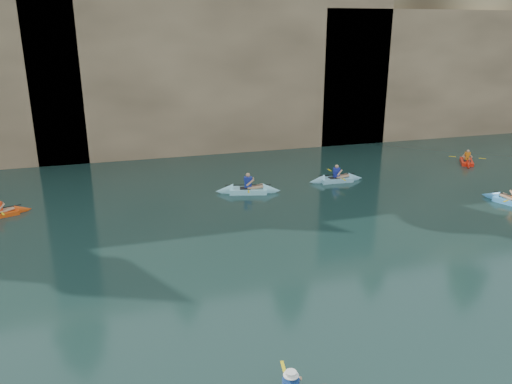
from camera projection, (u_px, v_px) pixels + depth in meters
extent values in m
plane|color=black|center=(341.00, 329.00, 14.12)|extent=(160.00, 160.00, 0.00)
cube|color=tan|center=(176.00, 57.00, 39.51)|extent=(70.00, 16.00, 12.00)
cube|color=tan|center=(222.00, 67.00, 33.44)|extent=(24.00, 2.40, 11.40)
cube|color=tan|center=(469.00, 72.00, 39.25)|extent=(26.00, 2.40, 9.84)
cube|color=black|center=(136.00, 134.00, 32.45)|extent=(3.50, 1.00, 3.20)
cube|color=black|center=(332.00, 114.00, 36.15)|extent=(5.00, 1.00, 4.50)
sphere|color=tan|center=(291.00, 376.00, 10.90)|extent=(0.20, 0.20, 0.20)
cube|color=yellow|center=(283.00, 367.00, 11.90)|extent=(0.15, 0.43, 0.02)
cylinder|color=white|center=(291.00, 374.00, 10.88)|extent=(0.35, 0.35, 0.10)
cube|color=#E1460E|center=(0.00, 214.00, 22.62)|extent=(2.21, 1.33, 0.23)
cone|color=#E1460E|center=(23.00, 209.00, 23.18)|extent=(0.91, 0.84, 0.63)
cube|color=yellow|center=(3.00, 214.00, 21.91)|extent=(0.22, 0.42, 0.02)
cube|color=#93E0F6|center=(248.00, 190.00, 25.83)|extent=(2.74, 1.48, 0.30)
cone|color=#93E0F6|center=(272.00, 190.00, 25.87)|extent=(1.10, 1.02, 0.81)
cone|color=#93E0F6|center=(224.00, 191.00, 25.78)|extent=(1.10, 1.02, 0.81)
cube|color=black|center=(245.00, 188.00, 25.78)|extent=(0.66, 0.63, 0.04)
cube|color=navy|center=(248.00, 182.00, 25.69)|extent=(0.42, 0.32, 0.54)
sphere|color=tan|center=(248.00, 175.00, 25.57)|extent=(0.23, 0.23, 0.23)
cylinder|color=black|center=(248.00, 185.00, 25.74)|extent=(2.32, 0.64, 0.04)
cube|color=yellow|center=(248.00, 179.00, 26.78)|extent=(0.18, 0.43, 0.02)
cube|color=yellow|center=(249.00, 192.00, 24.70)|extent=(0.18, 0.43, 0.02)
cube|color=red|center=(467.00, 161.00, 31.55)|extent=(1.86, 2.31, 0.24)
cone|color=red|center=(465.00, 157.00, 32.54)|extent=(1.01, 1.05, 0.67)
cone|color=red|center=(468.00, 166.00, 30.56)|extent=(1.01, 1.05, 0.67)
cube|color=black|center=(467.00, 161.00, 31.38)|extent=(0.65, 0.69, 0.04)
cube|color=orange|center=(467.00, 156.00, 31.44)|extent=(0.33, 0.36, 0.45)
sphere|color=tan|center=(468.00, 151.00, 31.34)|extent=(0.19, 0.19, 0.19)
cylinder|color=black|center=(467.00, 157.00, 31.47)|extent=(1.12, 1.66, 0.04)
cube|color=yellow|center=(452.00, 157.00, 31.71)|extent=(0.39, 0.30, 0.02)
cube|color=yellow|center=(482.00, 158.00, 31.23)|extent=(0.39, 0.30, 0.02)
cube|color=#84C3DD|center=(336.00, 179.00, 27.76)|extent=(2.48, 0.85, 0.27)
cone|color=#84C3DD|center=(355.00, 178.00, 28.04)|extent=(0.89, 0.76, 0.73)
cone|color=#84C3DD|center=(317.00, 181.00, 27.48)|extent=(0.89, 0.76, 0.73)
cube|color=black|center=(334.00, 178.00, 27.69)|extent=(0.57, 0.48, 0.04)
cube|color=#1C279A|center=(336.00, 173.00, 27.64)|extent=(0.34, 0.23, 0.49)
sphere|color=tan|center=(337.00, 167.00, 27.53)|extent=(0.21, 0.21, 0.21)
cylinder|color=black|center=(336.00, 175.00, 27.67)|extent=(2.16, 0.12, 0.04)
cube|color=yellow|center=(329.00, 170.00, 28.57)|extent=(0.10, 0.42, 0.02)
cube|color=yellow|center=(344.00, 180.00, 26.77)|extent=(0.10, 0.42, 0.02)
cone|color=#45A1EC|center=(490.00, 196.00, 25.03)|extent=(1.02, 1.13, 0.74)
cube|color=yellow|center=(506.00, 201.00, 23.43)|extent=(0.42, 0.22, 0.02)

